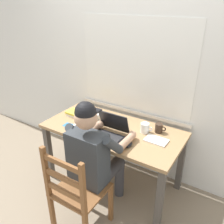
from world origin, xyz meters
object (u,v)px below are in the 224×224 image
object	(u,v)px
laptop	(109,131)
computer_mouse	(129,145)
desk	(113,136)
landscape_photo_print	(69,125)
book_stack_main	(74,113)
wooden_chair	(77,192)
coffee_mug_spare	(96,118)
coffee_mug_white	(145,128)
coffee_mug_dark	(159,128)
seated_person	(95,155)

from	to	relation	value
laptop	computer_mouse	xyz separation A→B (m)	(0.25, -0.05, -0.04)
desk	landscape_photo_print	size ratio (longest dim) A/B	11.25
desk	book_stack_main	bearing A→B (deg)	178.05
wooden_chair	coffee_mug_spare	size ratio (longest dim) A/B	7.70
desk	coffee_mug_white	xyz separation A→B (m)	(0.32, 0.11, 0.15)
coffee_mug_dark	computer_mouse	bearing A→B (deg)	-109.94
computer_mouse	coffee_mug_dark	world-z (taller)	coffee_mug_dark
seated_person	laptop	bearing A→B (deg)	96.35
seated_person	wooden_chair	distance (m)	0.36
wooden_chair	landscape_photo_print	distance (m)	0.77
seated_person	wooden_chair	xyz separation A→B (m)	(0.00, -0.28, -0.22)
seated_person	coffee_mug_spare	size ratio (longest dim) A/B	10.22
desk	laptop	distance (m)	0.21
seated_person	laptop	world-z (taller)	seated_person
wooden_chair	laptop	world-z (taller)	laptop
desk	book_stack_main	distance (m)	0.55
seated_person	coffee_mug_white	bearing A→B (deg)	65.73
laptop	desk	bearing A→B (deg)	108.17
desk	wooden_chair	world-z (taller)	wooden_chair
laptop	landscape_photo_print	size ratio (longest dim) A/B	2.54
computer_mouse	book_stack_main	size ratio (longest dim) A/B	0.55
computer_mouse	coffee_mug_white	distance (m)	0.31
laptop	landscape_photo_print	distance (m)	0.48
laptop	coffee_mug_white	size ratio (longest dim) A/B	2.65
coffee_mug_white	coffee_mug_spare	bearing A→B (deg)	-173.59
coffee_mug_dark	coffee_mug_spare	bearing A→B (deg)	-168.02
seated_person	coffee_mug_white	size ratio (longest dim) A/B	9.93
wooden_chair	coffee_mug_white	bearing A→B (deg)	73.51
coffee_mug_dark	landscape_photo_print	distance (m)	0.95
book_stack_main	landscape_photo_print	size ratio (longest dim) A/B	1.40
landscape_photo_print	seated_person	bearing A→B (deg)	-28.60
laptop	computer_mouse	distance (m)	0.26
desk	computer_mouse	world-z (taller)	computer_mouse
wooden_chair	computer_mouse	xyz separation A→B (m)	(0.22, 0.51, 0.28)
laptop	coffee_mug_dark	bearing A→B (deg)	40.42
coffee_mug_dark	coffee_mug_spare	distance (m)	0.70
coffee_mug_dark	coffee_mug_spare	xyz separation A→B (m)	(-0.68, -0.14, -0.00)
laptop	wooden_chair	bearing A→B (deg)	-86.80
wooden_chair	laptop	size ratio (longest dim) A/B	2.82
coffee_mug_spare	computer_mouse	bearing A→B (deg)	-24.15
seated_person	book_stack_main	distance (m)	0.76
computer_mouse	coffee_mug_dark	distance (m)	0.41
book_stack_main	coffee_mug_spare	bearing A→B (deg)	4.77
wooden_chair	book_stack_main	xyz separation A→B (m)	(-0.61, 0.73, 0.29)
seated_person	book_stack_main	bearing A→B (deg)	143.93
seated_person	coffee_mug_spare	world-z (taller)	seated_person
wooden_chair	book_stack_main	world-z (taller)	wooden_chair
coffee_mug_white	laptop	bearing A→B (deg)	-137.28
wooden_chair	coffee_mug_white	world-z (taller)	wooden_chair
coffee_mug_white	coffee_mug_spare	distance (m)	0.57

